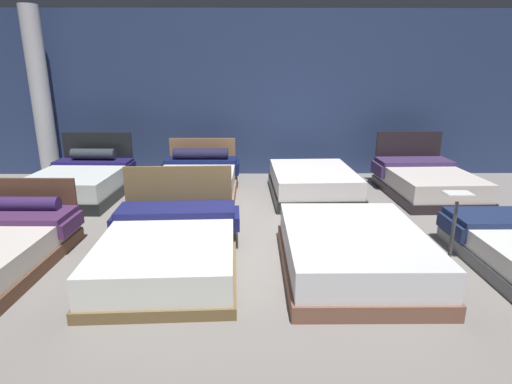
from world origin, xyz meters
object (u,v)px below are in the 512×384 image
Objects in this scene: bed_1 at (170,248)px; bed_7 at (426,182)px; bed_6 at (313,183)px; price_sign at (451,245)px; bed_5 at (197,182)px; support_pillar at (41,97)px; bed_4 at (81,183)px; bed_2 at (353,252)px.

bed_1 is 1.02× the size of bed_7.
bed_6 is 3.33m from price_sign.
bed_1 is at bearing -127.67° from bed_6.
bed_6 is (2.14, -0.03, -0.03)m from bed_5.
bed_7 is at bearing -9.47° from support_pillar.
bed_1 is 2.22× the size of price_sign.
bed_7 is at bearing 32.53° from bed_1.
bed_4 is at bearing 124.68° from bed_1.
bed_2 is at bearing -125.97° from bed_7.
bed_5 is 0.61× the size of support_pillar.
bed_6 is (-0.05, 3.01, 0.00)m from bed_2.
bed_5 reaches higher than bed_2.
support_pillar reaches higher than bed_1.
bed_4 is at bearing 178.32° from bed_6.
bed_4 is at bearing -48.82° from support_pillar.
bed_2 is 0.97× the size of bed_7.
bed_7 is (4.29, 0.05, -0.02)m from bed_5.
bed_1 is 3.20m from price_sign.
bed_2 is 1.03× the size of bed_6.
support_pillar is at bearing 125.99° from bed_1.
bed_5 is 4.29m from bed_7.
support_pillar is (-7.61, 1.27, 1.49)m from bed_7.
bed_5 is 4.54m from price_sign.
bed_4 is 0.94× the size of bed_7.
price_sign is (3.24, -3.18, 0.10)m from bed_5.
bed_7 is (6.42, 0.09, -0.02)m from bed_4.
bed_2 is 1.03× the size of bed_4.
price_sign is (-1.04, -3.22, 0.12)m from bed_7.
bed_5 is (-2.19, 3.05, 0.03)m from bed_2.
support_pillar is (-1.19, 1.36, 1.47)m from bed_4.
support_pillar is at bearing 133.13° from bed_4.
bed_2 is 3.74m from bed_7.
support_pillar is (-3.38, 4.24, 1.50)m from bed_1.
bed_2 is 0.99× the size of bed_5.
support_pillar reaches higher than price_sign.
bed_5 is at bearing 3.21° from bed_4.
bed_5 is at bearing 125.80° from bed_2.
price_sign is (1.10, -3.14, 0.13)m from bed_6.
bed_6 is (2.09, 2.89, 0.01)m from bed_1.
bed_6 is at bearing 90.98° from bed_2.
support_pillar is (-3.32, 1.32, 1.47)m from bed_5.
support_pillar is (-5.47, 1.35, 1.50)m from bed_6.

